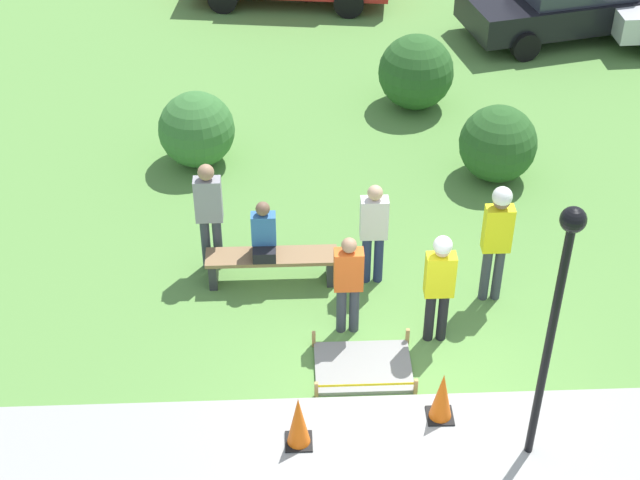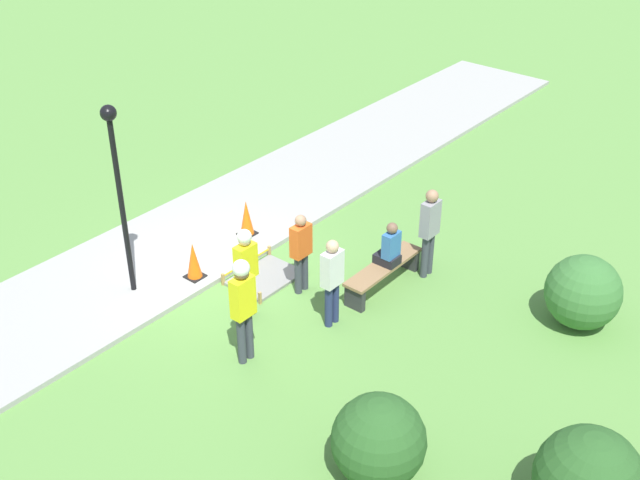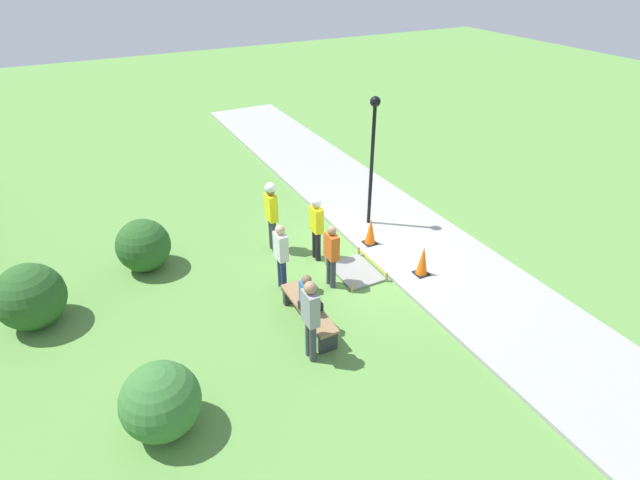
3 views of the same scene
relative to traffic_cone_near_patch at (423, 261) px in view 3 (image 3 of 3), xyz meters
The scene contains 16 objects.
ground_plane 1.65m from the traffic_cone_near_patch, 28.00° to the left, with size 60.00×60.00×0.00m, color #5B8E42.
sidewalk 1.67m from the traffic_cone_near_patch, 30.08° to the right, with size 28.00×3.09×0.10m.
wet_concrete_patch 1.68m from the traffic_cone_near_patch, 55.96° to the left, with size 1.36×1.02×0.25m.
traffic_cone_near_patch is the anchor object (origin of this frame).
traffic_cone_far_patch 1.84m from the traffic_cone_near_patch, 11.01° to the left, with size 0.34×0.34×0.75m.
park_bench 3.27m from the traffic_cone_near_patch, 95.68° to the left, with size 1.95×0.44×0.50m.
person_seated_on_bench 3.35m from the traffic_cone_near_patch, 97.33° to the left, with size 0.36×0.44×0.89m.
worker_supervisor 4.03m from the traffic_cone_near_patch, 43.69° to the left, with size 0.40×0.28×1.96m.
worker_assistant 2.79m from the traffic_cone_near_patch, 44.38° to the left, with size 0.40×0.26×1.78m.
bystander_in_orange_shirt 2.29m from the traffic_cone_near_patch, 70.89° to the left, with size 0.40×0.22×1.62m.
bystander_in_gray_shirt 3.45m from the traffic_cone_near_patch, 69.92° to the left, with size 0.40×0.23×1.71m.
bystander_in_white_shirt 3.89m from the traffic_cone_near_patch, 108.57° to the left, with size 0.40×0.24×1.85m.
lamppost_near 3.48m from the traffic_cone_near_patch, ahead, with size 0.28×0.28×3.66m.
shrub_rounded_near 6.89m from the traffic_cone_near_patch, 59.22° to the left, with size 1.33×1.33×1.33m.
shrub_rounded_mid 8.78m from the traffic_cone_near_patch, 73.96° to the left, with size 1.43×1.43×1.43m.
shrub_rounded_far 6.79m from the traffic_cone_near_patch, 103.74° to the left, with size 1.33×1.33×1.33m.
Camera 3 is at (-9.21, 6.10, 7.17)m, focal length 28.00 mm.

